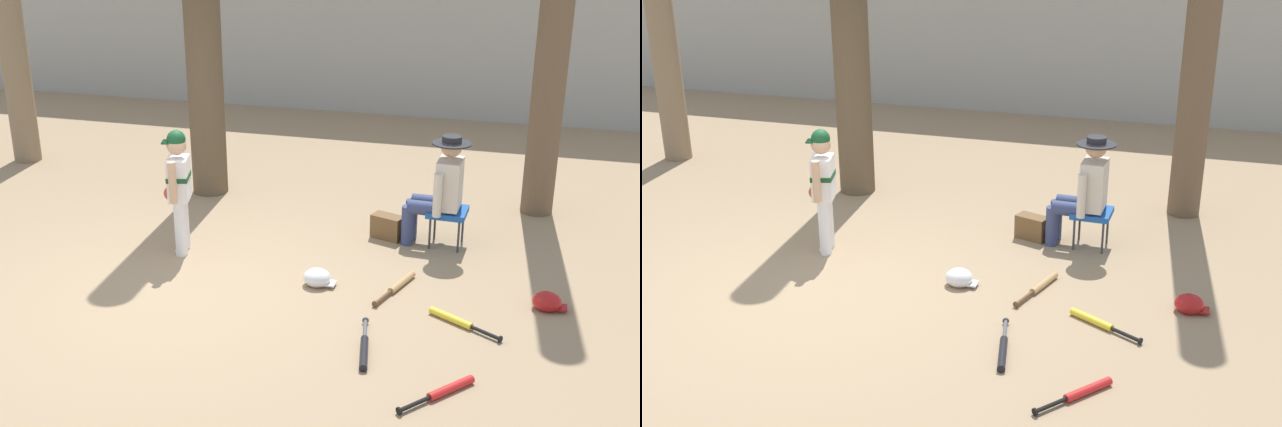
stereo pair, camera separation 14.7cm
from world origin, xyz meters
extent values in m
plane|color=#937A5B|center=(0.00, 0.00, 0.00)|extent=(60.00, 60.00, 0.00)
cube|color=#9E9E99|center=(0.00, 7.43, 1.59)|extent=(18.00, 0.36, 3.18)
cone|color=brown|center=(-0.84, 2.71, 0.00)|extent=(0.57, 0.57, 0.26)
cone|color=brown|center=(3.15, 3.10, 0.00)|extent=(0.53, 0.53, 0.22)
cylinder|color=white|center=(-0.34, 0.80, 0.29)|extent=(0.12, 0.12, 0.58)
cylinder|color=white|center=(-0.39, 0.97, 0.29)|extent=(0.12, 0.12, 0.58)
cube|color=white|center=(-0.36, 0.88, 0.80)|extent=(0.28, 0.34, 0.44)
cube|color=#144723|center=(-0.36, 0.88, 0.82)|extent=(0.29, 0.35, 0.05)
sphere|color=tan|center=(-0.36, 0.88, 1.15)|extent=(0.20, 0.20, 0.20)
sphere|color=#144723|center=(-0.36, 0.88, 1.21)|extent=(0.19, 0.19, 0.19)
cube|color=#144723|center=(-0.45, 0.86, 1.19)|extent=(0.14, 0.16, 0.02)
cylinder|color=tan|center=(-0.31, 0.65, 0.84)|extent=(0.10, 0.10, 0.42)
cylinder|color=tan|center=(-0.46, 1.07, 0.72)|extent=(0.10, 0.10, 0.40)
ellipsoid|color=#AD472D|center=(-0.52, 1.08, 0.56)|extent=(0.24, 0.18, 0.18)
cube|color=#194C9E|center=(2.25, 1.80, 0.38)|extent=(0.41, 0.41, 0.06)
cylinder|color=#333338|center=(2.10, 1.66, 0.19)|extent=(0.02, 0.02, 0.38)
cylinder|color=#333338|center=(2.11, 1.96, 0.19)|extent=(0.02, 0.02, 0.38)
cylinder|color=#333338|center=(2.40, 1.64, 0.19)|extent=(0.02, 0.02, 0.38)
cylinder|color=#333338|center=(2.41, 1.94, 0.19)|extent=(0.02, 0.02, 0.38)
cylinder|color=navy|center=(1.85, 1.71, 0.21)|extent=(0.13, 0.13, 0.43)
cylinder|color=navy|center=(1.85, 1.91, 0.21)|extent=(0.13, 0.13, 0.43)
cylinder|color=navy|center=(2.05, 1.71, 0.43)|extent=(0.41, 0.16, 0.15)
cylinder|color=navy|center=(2.05, 1.91, 0.43)|extent=(0.41, 0.16, 0.15)
cube|color=beige|center=(2.25, 1.80, 0.69)|extent=(0.25, 0.37, 0.52)
cylinder|color=beige|center=(2.16, 1.58, 0.63)|extent=(0.09, 0.09, 0.46)
cylinder|color=beige|center=(2.18, 2.02, 0.63)|extent=(0.09, 0.09, 0.46)
sphere|color=tan|center=(2.25, 1.80, 1.09)|extent=(0.22, 0.22, 0.22)
cylinder|color=#232328|center=(2.25, 1.80, 1.12)|extent=(0.40, 0.40, 0.02)
cylinder|color=#232328|center=(2.25, 1.80, 1.16)|extent=(0.20, 0.20, 0.09)
cube|color=brown|center=(1.61, 1.83, 0.13)|extent=(0.38, 0.28, 0.26)
cone|color=#7F6B51|center=(-3.88, 3.24, 0.00)|extent=(0.61, 0.61, 0.22)
cylinder|color=yellow|center=(2.51, 0.14, 0.03)|extent=(0.41, 0.27, 0.07)
cylinder|color=black|center=(2.83, -0.04, 0.03)|extent=(0.27, 0.17, 0.03)
cylinder|color=black|center=(2.95, -0.11, 0.03)|extent=(0.04, 0.06, 0.06)
cylinder|color=red|center=(2.65, -0.93, 0.03)|extent=(0.32, 0.37, 0.07)
cylinder|color=black|center=(2.42, -1.21, 0.03)|extent=(0.21, 0.24, 0.03)
cylinder|color=black|center=(2.33, -1.32, 0.03)|extent=(0.05, 0.05, 0.06)
cylinder|color=tan|center=(1.98, 0.72, 0.03)|extent=(0.19, 0.45, 0.07)
cylinder|color=brown|center=(1.87, 0.36, 0.03)|extent=(0.12, 0.30, 0.03)
cylinder|color=brown|center=(1.83, 0.21, 0.03)|extent=(0.06, 0.03, 0.06)
cylinder|color=black|center=(1.92, -0.63, 0.03)|extent=(0.16, 0.47, 0.07)
cylinder|color=#4C4C51|center=(1.84, -0.25, 0.03)|extent=(0.09, 0.31, 0.03)
cylinder|color=#4C4C51|center=(1.81, -0.10, 0.03)|extent=(0.06, 0.03, 0.06)
ellipsoid|color=silver|center=(1.20, 0.50, 0.08)|extent=(0.26, 0.24, 0.18)
cube|color=silver|center=(1.33, 0.50, 0.04)|extent=(0.11, 0.13, 0.02)
ellipsoid|color=#A81919|center=(3.31, 0.60, 0.08)|extent=(0.26, 0.24, 0.18)
cube|color=#A81919|center=(3.43, 0.60, 0.04)|extent=(0.11, 0.13, 0.02)
camera|label=1|loc=(3.09, -5.99, 3.34)|focal=44.35mm
camera|label=2|loc=(3.23, -5.95, 3.34)|focal=44.35mm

